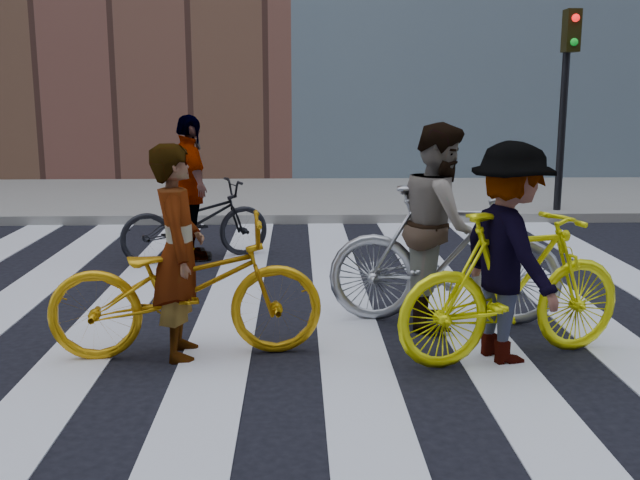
{
  "coord_description": "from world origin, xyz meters",
  "views": [
    {
      "loc": [
        0.1,
        -6.69,
        2.09
      ],
      "look_at": [
        0.32,
        0.3,
        0.69
      ],
      "focal_mm": 42.0,
      "sensor_mm": 36.0,
      "label": 1
    }
  ],
  "objects_px": {
    "bike_silver_mid": "(445,255)",
    "rider_right": "(509,253)",
    "bike_yellow_left": "(186,287)",
    "rider_left": "(178,252)",
    "traffic_signal": "(567,78)",
    "rider_rear": "(190,188)",
    "rider_mid": "(440,225)",
    "bike_dark_rear": "(196,221)",
    "bike_yellow_right": "(514,286)"
  },
  "relations": [
    {
      "from": "bike_silver_mid",
      "to": "rider_right",
      "type": "distance_m",
      "value": 1.03
    },
    {
      "from": "bike_yellow_left",
      "to": "bike_silver_mid",
      "type": "bearing_deg",
      "value": -75.67
    },
    {
      "from": "bike_silver_mid",
      "to": "rider_left",
      "type": "relative_size",
      "value": 1.24
    },
    {
      "from": "traffic_signal",
      "to": "rider_rear",
      "type": "height_order",
      "value": "traffic_signal"
    },
    {
      "from": "rider_mid",
      "to": "rider_right",
      "type": "bearing_deg",
      "value": -151.79
    },
    {
      "from": "rider_right",
      "to": "traffic_signal",
      "type": "bearing_deg",
      "value": -39.9
    },
    {
      "from": "bike_dark_rear",
      "to": "rider_rear",
      "type": "relative_size",
      "value": 1.05
    },
    {
      "from": "traffic_signal",
      "to": "bike_yellow_left",
      "type": "height_order",
      "value": "traffic_signal"
    },
    {
      "from": "traffic_signal",
      "to": "rider_right",
      "type": "height_order",
      "value": "traffic_signal"
    },
    {
      "from": "bike_yellow_right",
      "to": "rider_left",
      "type": "height_order",
      "value": "rider_left"
    },
    {
      "from": "traffic_signal",
      "to": "bike_yellow_right",
      "type": "xyz_separation_m",
      "value": [
        -2.62,
        -6.43,
        -1.68
      ]
    },
    {
      "from": "bike_yellow_left",
      "to": "rider_right",
      "type": "xyz_separation_m",
      "value": [
        2.51,
        -0.16,
        0.3
      ]
    },
    {
      "from": "rider_left",
      "to": "rider_mid",
      "type": "height_order",
      "value": "rider_mid"
    },
    {
      "from": "rider_left",
      "to": "rider_mid",
      "type": "bearing_deg",
      "value": -75.67
    },
    {
      "from": "rider_right",
      "to": "rider_rear",
      "type": "distance_m",
      "value": 4.67
    },
    {
      "from": "bike_silver_mid",
      "to": "bike_yellow_right",
      "type": "bearing_deg",
      "value": -151.79
    },
    {
      "from": "bike_yellow_right",
      "to": "rider_left",
      "type": "xyz_separation_m",
      "value": [
        -2.61,
        0.16,
        0.25
      ]
    },
    {
      "from": "rider_right",
      "to": "rider_mid",
      "type": "bearing_deg",
      "value": 2.79
    },
    {
      "from": "bike_dark_rear",
      "to": "rider_rear",
      "type": "xyz_separation_m",
      "value": [
        -0.05,
        0.0,
        0.41
      ]
    },
    {
      "from": "bike_yellow_right",
      "to": "rider_rear",
      "type": "relative_size",
      "value": 1.1
    },
    {
      "from": "bike_silver_mid",
      "to": "rider_right",
      "type": "bearing_deg",
      "value": -154.47
    },
    {
      "from": "bike_silver_mid",
      "to": "rider_mid",
      "type": "xyz_separation_m",
      "value": [
        -0.05,
        -0.0,
        0.28
      ]
    },
    {
      "from": "bike_dark_rear",
      "to": "rider_left",
      "type": "height_order",
      "value": "rider_left"
    },
    {
      "from": "bike_yellow_left",
      "to": "bike_dark_rear",
      "type": "distance_m",
      "value": 3.49
    },
    {
      "from": "traffic_signal",
      "to": "rider_rear",
      "type": "relative_size",
      "value": 1.84
    },
    {
      "from": "bike_silver_mid",
      "to": "rider_rear",
      "type": "bearing_deg",
      "value": 52.73
    },
    {
      "from": "rider_left",
      "to": "rider_rear",
      "type": "distance_m",
      "value": 3.49
    },
    {
      "from": "bike_yellow_left",
      "to": "traffic_signal",
      "type": "bearing_deg",
      "value": -44.97
    },
    {
      "from": "bike_yellow_right",
      "to": "rider_rear",
      "type": "xyz_separation_m",
      "value": [
        -3.0,
        3.63,
        0.31
      ]
    },
    {
      "from": "bike_yellow_left",
      "to": "rider_left",
      "type": "xyz_separation_m",
      "value": [
        -0.05,
        0.0,
        0.29
      ]
    },
    {
      "from": "traffic_signal",
      "to": "bike_silver_mid",
      "type": "relative_size",
      "value": 1.59
    },
    {
      "from": "bike_yellow_left",
      "to": "bike_dark_rear",
      "type": "height_order",
      "value": "bike_yellow_left"
    },
    {
      "from": "traffic_signal",
      "to": "rider_rear",
      "type": "distance_m",
      "value": 6.42
    },
    {
      "from": "traffic_signal",
      "to": "rider_mid",
      "type": "distance_m",
      "value": 6.4
    },
    {
      "from": "rider_rear",
      "to": "rider_right",
      "type": "bearing_deg",
      "value": -165.26
    },
    {
      "from": "bike_yellow_left",
      "to": "bike_silver_mid",
      "type": "distance_m",
      "value": 2.35
    },
    {
      "from": "bike_dark_rear",
      "to": "rider_left",
      "type": "xyz_separation_m",
      "value": [
        0.33,
        -3.47,
        0.35
      ]
    },
    {
      "from": "rider_left",
      "to": "rider_right",
      "type": "distance_m",
      "value": 2.57
    },
    {
      "from": "bike_dark_rear",
      "to": "rider_rear",
      "type": "height_order",
      "value": "rider_rear"
    },
    {
      "from": "bike_yellow_left",
      "to": "rider_rear",
      "type": "xyz_separation_m",
      "value": [
        -0.43,
        3.47,
        0.34
      ]
    },
    {
      "from": "bike_yellow_right",
      "to": "rider_left",
      "type": "distance_m",
      "value": 2.63
    },
    {
      "from": "traffic_signal",
      "to": "bike_yellow_left",
      "type": "distance_m",
      "value": 8.31
    },
    {
      "from": "traffic_signal",
      "to": "bike_silver_mid",
      "type": "height_order",
      "value": "traffic_signal"
    },
    {
      "from": "bike_silver_mid",
      "to": "rider_mid",
      "type": "relative_size",
      "value": 1.15
    },
    {
      "from": "rider_rear",
      "to": "bike_yellow_left",
      "type": "bearing_deg",
      "value": 162.83
    },
    {
      "from": "bike_silver_mid",
      "to": "bike_dark_rear",
      "type": "bearing_deg",
      "value": 52.18
    },
    {
      "from": "rider_left",
      "to": "rider_rear",
      "type": "xyz_separation_m",
      "value": [
        -0.38,
        3.47,
        0.05
      ]
    },
    {
      "from": "traffic_signal",
      "to": "rider_left",
      "type": "bearing_deg",
      "value": -129.82
    },
    {
      "from": "bike_yellow_left",
      "to": "rider_mid",
      "type": "bearing_deg",
      "value": -75.25
    },
    {
      "from": "bike_yellow_left",
      "to": "bike_yellow_right",
      "type": "height_order",
      "value": "bike_yellow_right"
    }
  ]
}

